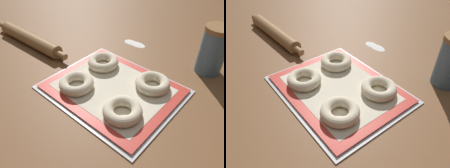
# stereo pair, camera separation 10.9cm
# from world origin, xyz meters

# --- Properties ---
(ground_plane) EXTENTS (2.80, 2.80, 0.00)m
(ground_plane) POSITION_xyz_m (0.00, 0.00, 0.00)
(ground_plane) COLOR brown
(baking_tray) EXTENTS (0.43, 0.34, 0.01)m
(baking_tray) POSITION_xyz_m (0.02, -0.00, 0.00)
(baking_tray) COLOR silver
(baking_tray) RESTS_ON ground_plane
(baking_mat) EXTENTS (0.40, 0.32, 0.00)m
(baking_mat) POSITION_xyz_m (0.02, -0.00, 0.01)
(baking_mat) COLOR red
(baking_mat) RESTS_ON baking_tray
(bagel_front_left) EXTENTS (0.11, 0.11, 0.03)m
(bagel_front_left) POSITION_xyz_m (-0.07, -0.08, 0.03)
(bagel_front_left) COLOR beige
(bagel_front_left) RESTS_ON baking_mat
(bagel_front_right) EXTENTS (0.11, 0.11, 0.03)m
(bagel_front_right) POSITION_xyz_m (0.12, -0.07, 0.03)
(bagel_front_right) COLOR beige
(bagel_front_right) RESTS_ON baking_mat
(bagel_back_left) EXTENTS (0.11, 0.11, 0.03)m
(bagel_back_left) POSITION_xyz_m (-0.09, 0.07, 0.03)
(bagel_back_left) COLOR beige
(bagel_back_left) RESTS_ON baking_mat
(bagel_back_right) EXTENTS (0.11, 0.11, 0.03)m
(bagel_back_right) POSITION_xyz_m (0.12, 0.09, 0.03)
(bagel_back_right) COLOR beige
(bagel_back_right) RESTS_ON baking_mat
(flour_canister) EXTENTS (0.09, 0.09, 0.17)m
(flour_canister) POSITION_xyz_m (0.21, 0.31, 0.09)
(flour_canister) COLOR slate
(flour_canister) RESTS_ON ground_plane
(rolling_pin) EXTENTS (0.47, 0.07, 0.06)m
(rolling_pin) POSITION_xyz_m (-0.46, -0.01, 0.03)
(rolling_pin) COLOR olive
(rolling_pin) RESTS_ON ground_plane
(flour_patch_near) EXTENTS (0.08, 0.04, 0.00)m
(flour_patch_near) POSITION_xyz_m (-0.10, 0.31, 0.00)
(flour_patch_near) COLOR white
(flour_patch_near) RESTS_ON ground_plane
(flour_patch_far) EXTENTS (0.06, 0.04, 0.00)m
(flour_patch_far) POSITION_xyz_m (-0.14, 0.30, 0.00)
(flour_patch_far) COLOR white
(flour_patch_far) RESTS_ON ground_plane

